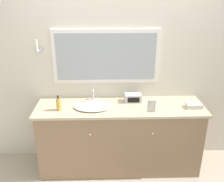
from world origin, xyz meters
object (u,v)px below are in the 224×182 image
Objects in this scene: soap_bottle at (59,104)px; picture_frame at (152,106)px; sink_basin at (93,106)px; appliance_box at (133,98)px.

picture_frame is (1.08, -0.08, -0.00)m from soap_bottle.
soap_bottle is at bearing 175.97° from picture_frame.
soap_bottle is (-0.39, -0.07, 0.06)m from sink_basin.
sink_basin is 3.07× the size of picture_frame.
soap_bottle is 0.92× the size of appliance_box.
sink_basin is at bearing 168.01° from picture_frame.
sink_basin is at bearing 9.88° from soap_bottle.
soap_bottle reaches higher than picture_frame.
sink_basin is 2.37× the size of soap_bottle.
soap_bottle is 1.30× the size of picture_frame.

